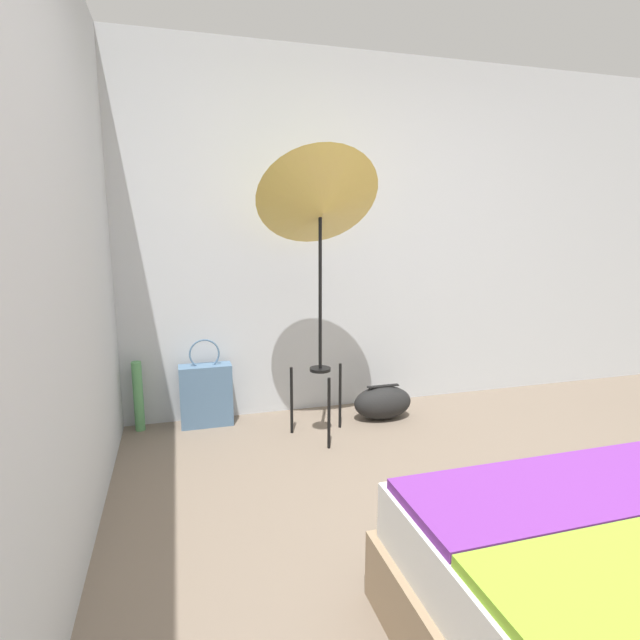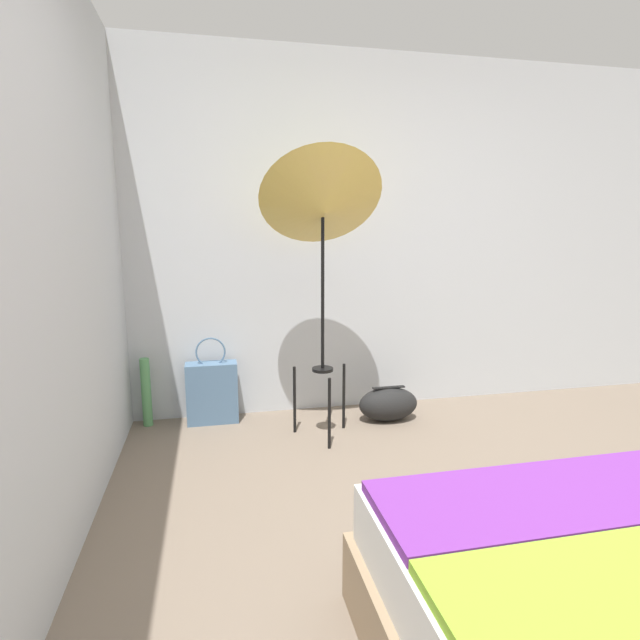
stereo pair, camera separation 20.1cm
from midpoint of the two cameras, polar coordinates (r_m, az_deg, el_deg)
The scene contains 7 objects.
ground_plane at distance 2.23m, azimuth 25.29°, elevation -28.55°, with size 14.00×14.00×0.00m, color #756656.
wall_back at distance 3.77m, azimuth 5.59°, elevation 9.39°, with size 8.00×0.05×2.60m.
wall_side_left at distance 2.40m, azimuth -25.13°, elevation 7.87°, with size 0.05×8.00×2.60m.
photo_umbrella at distance 3.14m, azimuth 2.20°, elevation 12.76°, with size 0.78×0.64×1.85m.
tote_bag at distance 3.63m, azimuth -10.66°, elevation -8.09°, with size 0.36×0.15×0.62m.
duffel_bag at distance 3.68m, azimuth 9.38°, elevation -9.47°, with size 0.43×0.24×0.25m.
paper_roll at distance 3.67m, azimuth -17.76°, elevation -7.89°, with size 0.07×0.07×0.48m.
Camera 2 is at (-1.04, -1.36, 1.37)m, focal length 28.00 mm.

